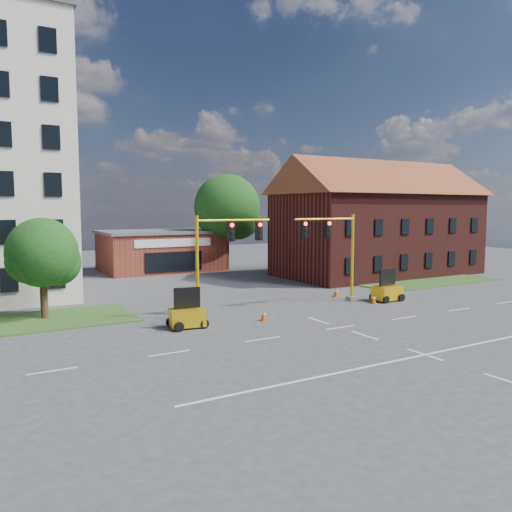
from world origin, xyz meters
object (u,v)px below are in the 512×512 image
object	(u,v)px
signal_mast_east	(334,247)
trailer_east	(387,291)
trailer_west	(187,316)
pickup_white	(336,272)
signal_mast_west	(222,253)

from	to	relation	value
signal_mast_east	trailer_east	xyz separation A→B (m)	(3.77, -1.35, -3.23)
signal_mast_east	trailer_west	bearing A→B (deg)	-171.44
signal_mast_east	trailer_east	distance (m)	5.15
trailer_west	trailer_east	bearing A→B (deg)	11.29
pickup_white	signal_mast_west	bearing A→B (deg)	115.04
trailer_west	pickup_white	size ratio (longest dim) A/B	0.36
trailer_west	signal_mast_east	bearing A→B (deg)	18.31
signal_mast_west	signal_mast_east	bearing A→B (deg)	0.00
signal_mast_east	pickup_white	size ratio (longest dim) A/B	1.03
signal_mast_east	trailer_west	size ratio (longest dim) A/B	2.87
signal_mast_west	trailer_east	bearing A→B (deg)	-6.18
signal_mast_west	trailer_east	xyz separation A→B (m)	(12.48, -1.35, -3.23)
signal_mast_west	signal_mast_east	world-z (taller)	same
trailer_west	pickup_white	world-z (taller)	trailer_west
trailer_west	pickup_white	xyz separation A→B (m)	(18.63, 10.03, 0.16)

